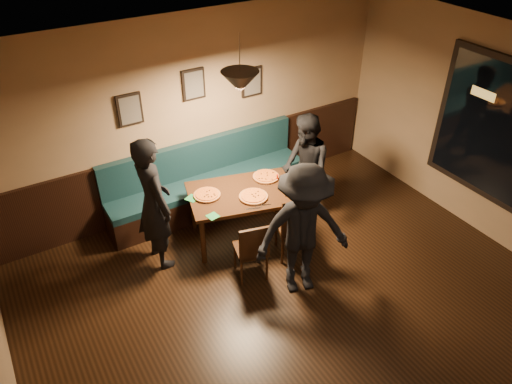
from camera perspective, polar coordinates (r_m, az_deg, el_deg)
floor at (r=5.44m, az=10.70°, el=-19.02°), size 7.00×7.00×0.00m
ceiling at (r=3.64m, az=15.39°, el=8.44°), size 7.00×7.00×0.00m
wall_back at (r=6.88m, az=-7.18°, el=9.02°), size 6.00×0.00×6.00m
wainscot at (r=7.28m, az=-6.58°, el=2.53°), size 5.88×0.06×1.00m
booth_bench at (r=7.07m, az=-5.63°, el=1.55°), size 3.00×0.60×1.00m
picture_left at (r=6.45m, az=-14.59°, el=9.35°), size 0.32×0.04×0.42m
picture_center at (r=6.67m, az=-7.35°, el=12.42°), size 0.32×0.04×0.42m
picture_right at (r=7.10m, az=-0.51°, el=12.80°), size 0.32×0.04×0.42m
pendant_lamp at (r=5.61m, az=-1.89°, el=12.77°), size 0.44×0.44×0.25m
dining_table at (r=6.55m, az=-1.58°, el=-2.69°), size 1.57×1.22×0.74m
chair_near_left at (r=5.95m, az=-0.64°, el=-6.56°), size 0.45×0.45×0.84m
chair_near_right at (r=6.23m, az=4.47°, el=-3.67°), size 0.55×0.55×0.98m
diner_left at (r=6.00m, az=-11.90°, el=-1.33°), size 0.47×0.67×1.78m
diner_right at (r=6.80m, az=5.79°, el=2.85°), size 0.78×0.89×1.56m
diner_front at (r=5.53m, az=5.55°, el=-4.62°), size 1.24×0.93×1.71m
pizza_a at (r=6.27m, az=-5.77°, el=-0.33°), size 0.39×0.39×0.04m
pizza_b at (r=6.21m, az=-0.31°, el=-0.52°), size 0.43×0.43×0.04m
pizza_c at (r=6.60m, az=1.17°, el=1.82°), size 0.46×0.46×0.04m
soda_glass at (r=6.33m, az=4.59°, el=0.72°), size 0.09×0.09×0.16m
tabasco_bottle at (r=6.53m, az=2.53°, el=1.76°), size 0.03×0.03×0.11m
napkin_a at (r=6.26m, az=-7.49°, el=-0.74°), size 0.20×0.20×0.01m
napkin_b at (r=5.93m, az=-5.08°, el=-2.84°), size 0.15×0.15×0.01m
cutlery_set at (r=6.06m, az=0.23°, el=-1.77°), size 0.18×0.09×0.00m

